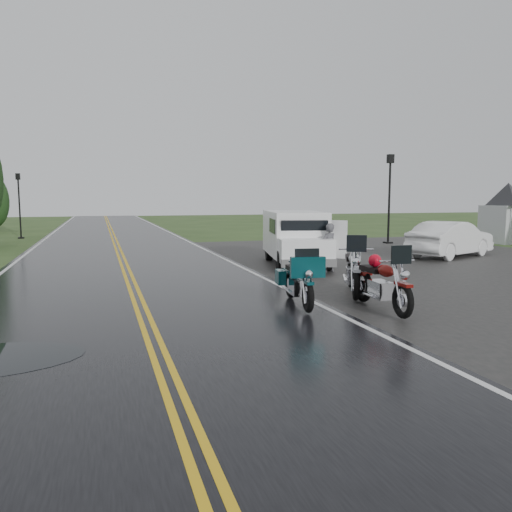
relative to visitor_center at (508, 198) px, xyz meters
The scene contains 12 objects.
ground 23.45m from the visitor_center, 149.04° to the right, with size 120.00×120.00×0.00m, color #2D471E.
road 20.24m from the visitor_center, behind, with size 8.00×100.00×0.04m, color black.
parking_pad 11.65m from the visitor_center, 142.13° to the right, with size 14.00×24.00×0.03m, color black.
visitor_center is the anchor object (origin of this frame).
motorcycle_red 20.24m from the visitor_center, 139.03° to the right, with size 0.86×2.38×1.40m, color #630E0B, non-canonical shape.
motorcycle_teal 20.84m from the visitor_center, 143.95° to the right, with size 0.81×2.24×1.32m, color #053439, non-canonical shape.
motorcycle_silver 19.14m from the visitor_center, 143.17° to the right, with size 0.91×2.49×1.47m, color #A0A2A7, non-canonical shape.
van_white 16.65m from the visitor_center, 156.93° to the right, with size 1.87×4.99×1.96m, color white, non-canonical shape.
person_at_van 15.61m from the visitor_center, 153.05° to the right, with size 0.57×0.38×1.57m, color #4A494E.
sedan_white 8.81m from the visitor_center, 147.35° to the right, with size 1.52×4.36×1.44m, color silver.
lamp_post_far_left 27.51m from the visitor_center, 156.62° to the left, with size 0.33×0.33×3.88m, color black, non-canonical shape.
lamp_post_far_right 6.47m from the visitor_center, 167.31° to the left, with size 0.40×0.40×4.69m, color black, non-canonical shape.
Camera 1 is at (-0.80, -9.42, 2.40)m, focal length 35.00 mm.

